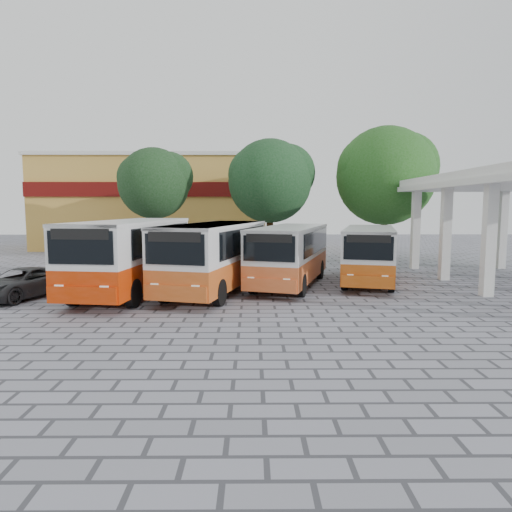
{
  "coord_description": "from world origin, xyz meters",
  "views": [
    {
      "loc": [
        -2.08,
        -17.17,
        3.78
      ],
      "look_at": [
        -1.92,
        3.84,
        1.5
      ],
      "focal_mm": 32.0,
      "sensor_mm": 36.0,
      "label": 1
    }
  ],
  "objects_px": {
    "bus_centre_right": "(290,252)",
    "bus_far_left": "(132,251)",
    "bus_far_right": "(369,251)",
    "bus_centre_left": "(215,253)",
    "parked_car": "(22,283)"
  },
  "relations": [
    {
      "from": "bus_centre_left",
      "to": "parked_car",
      "type": "bearing_deg",
      "value": -156.34
    },
    {
      "from": "bus_far_left",
      "to": "parked_car",
      "type": "bearing_deg",
      "value": -158.59
    },
    {
      "from": "bus_centre_left",
      "to": "bus_far_right",
      "type": "height_order",
      "value": "bus_centre_left"
    },
    {
      "from": "bus_centre_right",
      "to": "bus_far_right",
      "type": "bearing_deg",
      "value": 29.55
    },
    {
      "from": "bus_centre_right",
      "to": "parked_car",
      "type": "distance_m",
      "value": 11.78
    },
    {
      "from": "bus_centre_right",
      "to": "parked_car",
      "type": "height_order",
      "value": "bus_centre_right"
    },
    {
      "from": "bus_far_left",
      "to": "bus_centre_left",
      "type": "xyz_separation_m",
      "value": [
        3.62,
        0.17,
        -0.08
      ]
    },
    {
      "from": "bus_far_left",
      "to": "bus_centre_right",
      "type": "height_order",
      "value": "bus_far_left"
    },
    {
      "from": "bus_centre_left",
      "to": "bus_centre_right",
      "type": "bearing_deg",
      "value": 39.4
    },
    {
      "from": "bus_far_right",
      "to": "parked_car",
      "type": "distance_m",
      "value": 15.87
    },
    {
      "from": "bus_centre_right",
      "to": "bus_far_left",
      "type": "bearing_deg",
      "value": -149.06
    },
    {
      "from": "bus_far_right",
      "to": "bus_far_left",
      "type": "bearing_deg",
      "value": -151.58
    },
    {
      "from": "bus_centre_right",
      "to": "bus_far_right",
      "type": "height_order",
      "value": "bus_centre_right"
    },
    {
      "from": "bus_centre_left",
      "to": "parked_car",
      "type": "height_order",
      "value": "bus_centre_left"
    },
    {
      "from": "bus_far_left",
      "to": "bus_centre_right",
      "type": "bearing_deg",
      "value": 21.54
    }
  ]
}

